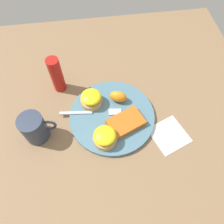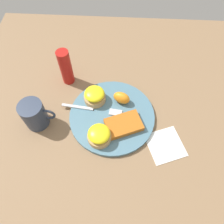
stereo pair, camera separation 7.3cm
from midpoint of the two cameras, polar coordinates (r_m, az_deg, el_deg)
The scene contains 10 objects.
ground_plane at distance 0.76m, azimuth 2.74°, elevation -1.54°, with size 1.10×1.10×0.00m, color #846647.
plate at distance 0.76m, azimuth 2.76°, elevation -1.28°, with size 0.29×0.29×0.01m, color slate.
sandwich_benedict_left at distance 0.76m, azimuth -1.83°, elevation 4.03°, with size 0.08×0.08×0.05m.
sandwich_benedict_right at distance 0.69m, azimuth -0.32°, elevation -6.37°, with size 0.08×0.08×0.05m.
hashbrown_patty at distance 0.72m, azimuth 5.96°, elevation -3.54°, with size 0.12×0.08×0.02m, color #BB611C.
orange_wedge at distance 0.76m, azimuth 5.27°, elevation 3.49°, with size 0.06×0.04×0.04m, color orange.
fork at distance 0.76m, azimuth -1.53°, elevation 0.40°, with size 0.21×0.04×0.00m.
cup at distance 0.74m, azimuth -16.94°, elevation -0.89°, with size 0.11×0.08×0.10m.
napkin at distance 0.74m, azimuth 16.56°, elevation -8.50°, with size 0.11×0.11×0.00m, color white.
condiment_bottle at distance 0.81m, azimuth -9.43°, elevation 11.24°, with size 0.04×0.04×0.15m, color #B21914.
Camera 2 is at (0.02, -0.37, 0.66)m, focal length 35.00 mm.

